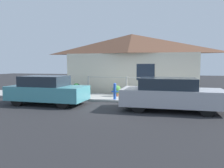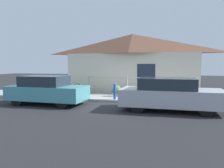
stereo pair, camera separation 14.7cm
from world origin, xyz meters
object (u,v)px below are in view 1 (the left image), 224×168
fire_hydrant (115,91)px  potted_plant_by_fence (77,88)px  potted_plant_near_hydrant (117,90)px  car_left (47,90)px  car_right (170,94)px

fire_hydrant → potted_plant_by_fence: size_ratio=1.33×
potted_plant_by_fence → potted_plant_near_hydrant: bearing=-12.3°
car_left → fire_hydrant: car_left is taller
potted_plant_by_fence → car_left: bearing=-91.6°
car_right → potted_plant_by_fence: size_ratio=6.43×
car_right → potted_plant_near_hydrant: car_right is taller
fire_hydrant → potted_plant_near_hydrant: 1.13m
car_left → fire_hydrant: 3.34m
car_left → potted_plant_by_fence: car_left is taller
fire_hydrant → potted_plant_by_fence: 3.32m
car_left → potted_plant_by_fence: (0.09, 3.29, -0.21)m
potted_plant_near_hydrant → potted_plant_by_fence: bearing=167.7°
car_left → fire_hydrant: bearing=29.0°
car_right → potted_plant_by_fence: bearing=149.4°
potted_plant_near_hydrant → potted_plant_by_fence: size_ratio=0.97×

